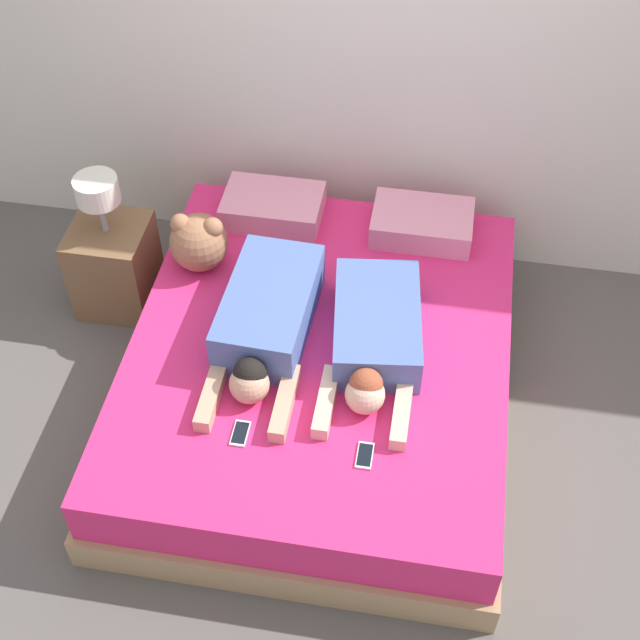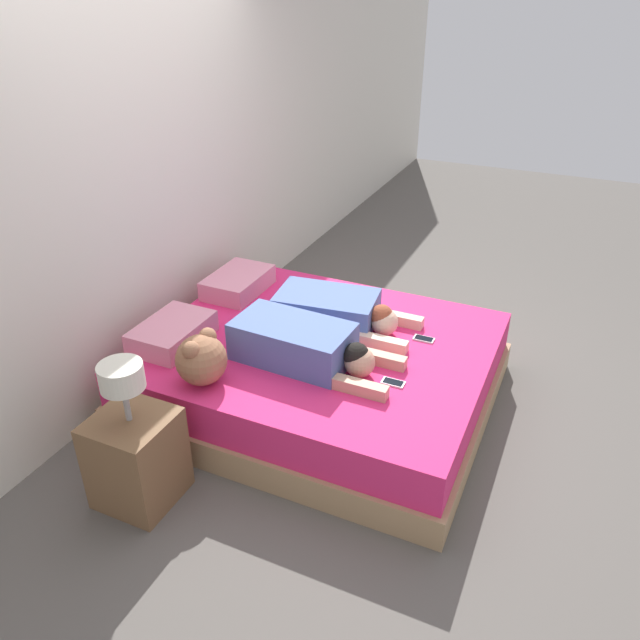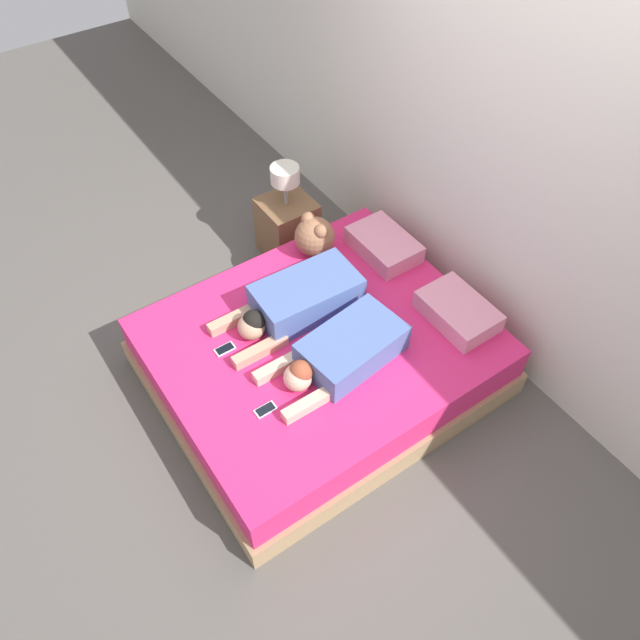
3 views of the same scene
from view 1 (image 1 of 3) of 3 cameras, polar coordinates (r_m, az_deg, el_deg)
name	(u,v)px [view 1 (image 1 of 3)]	position (r m, az deg, el deg)	size (l,w,h in m)	color
ground_plane	(320,400)	(4.39, 0.00, -5.14)	(12.00, 12.00, 0.00)	#5B5651
wall_back	(362,34)	(4.43, 2.73, 17.81)	(12.00, 0.06, 2.60)	silver
bed	(320,373)	(4.22, 0.00, -3.39)	(1.77, 2.09, 0.43)	tan
pillow_head_left	(273,207)	(4.64, -3.03, 7.26)	(0.50, 0.34, 0.14)	pink
pillow_head_right	(422,223)	(4.56, 6.55, 6.17)	(0.50, 0.34, 0.14)	pink
person_left	(266,321)	(4.00, -3.47, -0.05)	(0.40, 0.99, 0.23)	#4C66A5
person_right	(375,337)	(3.96, 3.52, -1.11)	(0.46, 0.94, 0.20)	#4C66A5
cell_phone_left	(240,433)	(3.75, -5.13, -7.24)	(0.07, 0.13, 0.01)	silver
cell_phone_right	(365,455)	(3.68, 2.88, -8.66)	(0.07, 0.13, 0.01)	silver
plush_toy	(199,241)	(4.35, -7.77, 5.03)	(0.29, 0.29, 0.30)	#996647
nightstand	(113,261)	(4.76, -13.08, 3.71)	(0.39, 0.39, 0.82)	brown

